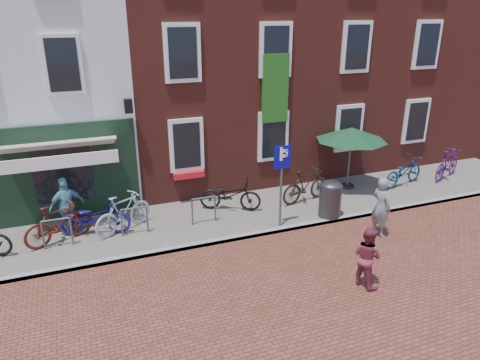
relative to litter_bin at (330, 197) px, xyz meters
name	(u,v)px	position (x,y,z in m)	size (l,w,h in m)	color
ground	(199,248)	(-4.20, -0.30, -0.73)	(80.00, 80.00, 0.00)	brown
sidewalk	(217,217)	(-3.20, 1.20, -0.68)	(24.00, 3.00, 0.10)	slate
building_brick_mid	(195,37)	(-2.20, 6.70, 4.27)	(6.00, 8.00, 10.00)	maroon
building_brick_right	(331,34)	(3.80, 6.70, 4.27)	(6.00, 8.00, 10.00)	maroon
filler_right	(448,42)	(10.30, 6.70, 3.77)	(7.00, 8.00, 9.00)	maroon
litter_bin	(330,197)	(0.00, 0.00, 0.00)	(0.66, 0.66, 1.22)	#373739
parking_sign	(282,172)	(-1.69, -0.06, 1.04)	(0.50, 0.08, 2.43)	#4C4C4F
parasol	(352,132)	(1.84, 1.81, 1.40)	(2.43, 2.43, 2.27)	#4C4C4F
woman	(381,207)	(0.78, -1.36, 0.13)	(0.63, 0.41, 1.72)	gray
boy	(367,257)	(-1.07, -3.30, 0.01)	(0.72, 0.56, 1.47)	maroon
cafe_person	(67,206)	(-7.40, 1.66, 0.19)	(0.96, 0.40, 1.64)	#599EB0
bicycle_1	(59,223)	(-7.65, 1.18, -0.07)	(0.53, 1.86, 1.12)	#501711
bicycle_2	(95,218)	(-6.71, 1.31, -0.12)	(0.67, 1.92, 1.01)	navy
bicycle_3	(123,213)	(-5.95, 1.24, -0.07)	(0.53, 1.86, 1.12)	#B5B6B8
bicycle_4	(230,195)	(-2.66, 1.50, -0.12)	(0.67, 1.92, 1.01)	black
bicycle_5	(306,185)	(-0.15, 1.24, -0.07)	(0.53, 1.86, 1.12)	black
bicycle_6	(403,172)	(3.80, 1.29, -0.12)	(0.67, 1.92, 1.01)	#0A2D4E
bicycle_7	(447,164)	(5.77, 1.26, -0.07)	(0.53, 1.86, 1.12)	#441253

